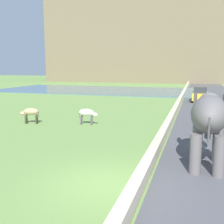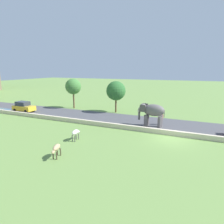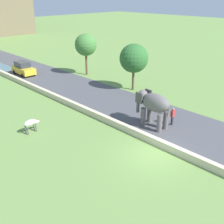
% 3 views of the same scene
% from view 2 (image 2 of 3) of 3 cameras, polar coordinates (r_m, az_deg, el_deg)
% --- Properties ---
extents(ground_plane, '(220.00, 220.00, 0.00)m').
position_cam_2_polar(ground_plane, '(21.81, 16.87, -7.57)').
color(ground_plane, '#6B8E47').
extents(road_surface, '(7.00, 120.00, 0.06)m').
position_cam_2_polar(road_surface, '(34.48, -16.90, -0.11)').
color(road_surface, '#4C4C51').
rests_on(road_surface, ground).
extents(barrier_wall, '(0.40, 110.00, 0.57)m').
position_cam_2_polar(barrier_wall, '(30.37, -18.68, -1.43)').
color(barrier_wall, beige).
rests_on(barrier_wall, ground).
extents(elephant, '(1.50, 3.49, 2.99)m').
position_cam_2_polar(elephant, '(24.94, 11.68, 0.13)').
color(elephant, '#605B5B').
rests_on(elephant, ground).
extents(person_beside_elephant, '(0.36, 0.22, 1.63)m').
position_cam_2_polar(person_beside_elephant, '(26.34, 14.54, -1.95)').
color(person_beside_elephant, '#33333D').
rests_on(person_beside_elephant, ground).
extents(car_yellow, '(1.89, 4.05, 1.80)m').
position_cam_2_polar(car_yellow, '(36.74, -24.62, 1.42)').
color(car_yellow, gold).
rests_on(car_yellow, ground).
extents(cow_tan, '(1.42, 0.70, 1.15)m').
position_cam_2_polar(cow_tan, '(17.07, -16.13, -10.25)').
color(cow_tan, tan).
rests_on(cow_tan, ground).
extents(cow_white, '(1.40, 0.51, 1.15)m').
position_cam_2_polar(cow_white, '(20.58, -10.72, -5.98)').
color(cow_white, silver).
rests_on(cow_white, ground).
extents(tree_near, '(2.91, 2.91, 5.55)m').
position_cam_2_polar(tree_near, '(36.89, -11.37, 7.35)').
color(tree_near, brown).
rests_on(tree_near, ground).
extents(tree_mid, '(3.25, 3.25, 5.33)m').
position_cam_2_polar(tree_mid, '(32.55, 1.17, 6.25)').
color(tree_mid, brown).
rests_on(tree_mid, ground).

